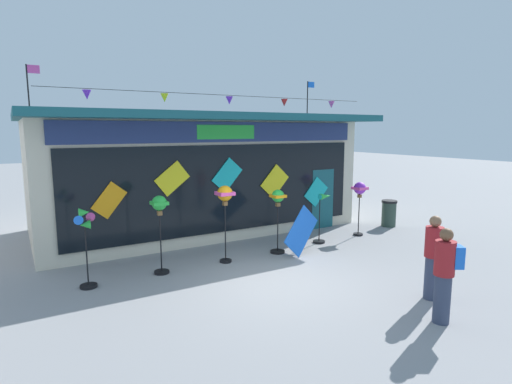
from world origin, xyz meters
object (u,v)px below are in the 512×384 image
object	(u,v)px
wind_spinner_left	(160,213)
wind_spinner_right	(323,212)
wind_spinner_center_left	(225,199)
person_mid_plaza	(445,273)
kite_shop_building	(195,171)
wind_spinner_center_right	(278,206)
display_kite_on_ground	(301,231)
wind_spinner_far_left	(85,234)
person_near_camera	(433,257)
trash_bin	(389,213)
wind_spinner_far_right	(360,192)

from	to	relation	value
wind_spinner_left	wind_spinner_right	xyz separation A→B (m)	(4.97, 0.16, -0.52)
wind_spinner_center_left	person_mid_plaza	xyz separation A→B (m)	(1.75, -4.88, -0.74)
kite_shop_building	wind_spinner_center_right	distance (m)	4.08
display_kite_on_ground	wind_spinner_far_left	bearing A→B (deg)	175.03
wind_spinner_far_left	person_mid_plaza	bearing A→B (deg)	-43.94
person_near_camera	kite_shop_building	bearing A→B (deg)	57.25
display_kite_on_ground	wind_spinner_left	bearing A→B (deg)	171.62
wind_spinner_center_left	wind_spinner_center_right	size ratio (longest dim) A/B	1.12
wind_spinner_far_left	trash_bin	bearing A→B (deg)	3.71
wind_spinner_left	display_kite_on_ground	world-z (taller)	wind_spinner_left
wind_spinner_far_right	person_mid_plaza	world-z (taller)	wind_spinner_far_right
wind_spinner_center_right	trash_bin	distance (m)	5.15
wind_spinner_right	wind_spinner_far_right	world-z (taller)	wind_spinner_far_right
wind_spinner_left	person_mid_plaza	size ratio (longest dim) A/B	1.09
wind_spinner_center_right	person_near_camera	world-z (taller)	wind_spinner_center_right
wind_spinner_far_right	wind_spinner_center_right	bearing A→B (deg)	-175.65
person_mid_plaza	wind_spinner_center_right	bearing A→B (deg)	-145.14
wind_spinner_center_left	wind_spinner_far_right	bearing A→B (deg)	2.75
wind_spinner_right	display_kite_on_ground	world-z (taller)	wind_spinner_right
wind_spinner_left	wind_spinner_right	world-z (taller)	wind_spinner_left
trash_bin	display_kite_on_ground	xyz separation A→B (m)	(-4.62, -1.10, 0.20)
person_near_camera	person_mid_plaza	size ratio (longest dim) A/B	1.00
display_kite_on_ground	trash_bin	bearing A→B (deg)	13.37
wind_spinner_left	wind_spinner_right	distance (m)	5.00
wind_spinner_center_right	wind_spinner_far_right	size ratio (longest dim) A/B	1.02
person_near_camera	display_kite_on_ground	xyz separation A→B (m)	(-0.47, 3.62, -0.19)
wind_spinner_far_left	wind_spinner_far_right	size ratio (longest dim) A/B	1.02
wind_spinner_far_right	person_near_camera	world-z (taller)	wind_spinner_far_right
wind_spinner_center_left	wind_spinner_far_right	distance (m)	4.83
wind_spinner_center_right	trash_bin	bearing A→B (deg)	6.86
wind_spinner_right	trash_bin	distance (m)	3.35
wind_spinner_left	person_near_camera	distance (m)	5.88
kite_shop_building	person_mid_plaza	world-z (taller)	kite_shop_building
trash_bin	wind_spinner_right	bearing A→B (deg)	-173.13
kite_shop_building	wind_spinner_right	xyz separation A→B (m)	(2.47, -3.76, -1.00)
kite_shop_building	person_mid_plaza	distance (m)	8.94
trash_bin	display_kite_on_ground	size ratio (longest dim) A/B	0.74
wind_spinner_right	wind_spinner_center_right	bearing A→B (deg)	-173.15
wind_spinner_center_right	wind_spinner_far_right	world-z (taller)	wind_spinner_center_right
kite_shop_building	person_mid_plaza	bearing A→B (deg)	-84.25
wind_spinner_center_left	person_mid_plaza	distance (m)	5.23
kite_shop_building	wind_spinner_left	size ratio (longest dim) A/B	5.69
wind_spinner_far_left	person_mid_plaza	size ratio (longest dim) A/B	1.03
wind_spinner_center_left	wind_spinner_far_right	world-z (taller)	wind_spinner_center_left
wind_spinner_far_left	wind_spinner_center_left	xyz separation A→B (m)	(3.27, 0.05, 0.44)
person_mid_plaza	display_kite_on_ground	xyz separation A→B (m)	(0.25, 4.37, -0.23)
display_kite_on_ground	person_near_camera	bearing A→B (deg)	-82.54
wind_spinner_far_left	wind_spinner_right	distance (m)	6.60
wind_spinner_far_left	wind_spinner_center_left	world-z (taller)	wind_spinner_center_left
person_mid_plaza	trash_bin	bearing A→B (deg)	171.13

